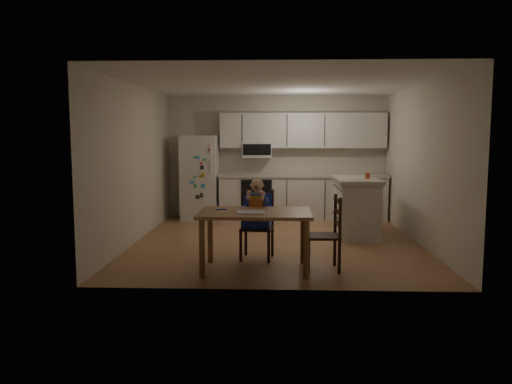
{
  "coord_description": "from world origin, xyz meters",
  "views": [
    {
      "loc": [
        -0.0,
        -7.89,
        1.71
      ],
      "look_at": [
        -0.28,
        -1.09,
        0.93
      ],
      "focal_mm": 35.0,
      "sensor_mm": 36.0,
      "label": 1
    }
  ],
  "objects": [
    {
      "name": "kitchen_run",
      "position": [
        0.5,
        2.24,
        0.88
      ],
      "size": [
        3.37,
        0.62,
        2.15
      ],
      "color": "silver",
      "rests_on": "ground"
    },
    {
      "name": "chair_booster",
      "position": [
        -0.26,
        -1.08,
        0.68
      ],
      "size": [
        0.47,
        0.47,
        1.12
      ],
      "rotation": [
        0.0,
        0.0,
        -0.12
      ],
      "color": "black",
      "rests_on": "ground"
    },
    {
      "name": "refrigerator",
      "position": [
        -1.55,
        2.15,
        0.85
      ],
      "size": [
        0.72,
        0.7,
        1.7
      ],
      "primitive_type": "cube",
      "color": "silver",
      "rests_on": "ground"
    },
    {
      "name": "kitchen_island",
      "position": [
        1.36,
        0.56,
        0.5
      ],
      "size": [
        0.7,
        1.34,
        0.99
      ],
      "color": "silver",
      "rests_on": "ground"
    },
    {
      "name": "napkin",
      "position": [
        -0.32,
        -1.8,
        0.76
      ],
      "size": [
        0.34,
        0.3,
        0.01
      ],
      "primitive_type": "cube",
      "color": "#B2B2B7",
      "rests_on": "dining_table"
    },
    {
      "name": "room",
      "position": [
        0.0,
        0.48,
        1.25
      ],
      "size": [
        4.52,
        5.01,
        2.51
      ],
      "color": "#8E5E3D",
      "rests_on": "ground"
    },
    {
      "name": "toddler_spoon",
      "position": [
        -0.72,
        -1.59,
        0.76
      ],
      "size": [
        0.12,
        0.06,
        0.02
      ],
      "primitive_type": "cylinder",
      "rotation": [
        0.0,
        1.57,
        0.35
      ],
      "color": "blue",
      "rests_on": "dining_table"
    },
    {
      "name": "dining_table",
      "position": [
        -0.27,
        -1.69,
        0.65
      ],
      "size": [
        1.41,
        0.91,
        0.75
      ],
      "color": "brown",
      "rests_on": "ground"
    },
    {
      "name": "chair_side",
      "position": [
        0.68,
        -1.64,
        0.54
      ],
      "size": [
        0.43,
        0.43,
        0.95
      ],
      "rotation": [
        0.0,
        0.0,
        -1.54
      ],
      "color": "black",
      "rests_on": "ground"
    },
    {
      "name": "red_cup",
      "position": [
        1.52,
        0.47,
        1.03
      ],
      "size": [
        0.08,
        0.08,
        0.1
      ],
      "primitive_type": "cylinder",
      "color": "#CF461D",
      "rests_on": "kitchen_island"
    }
  ]
}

